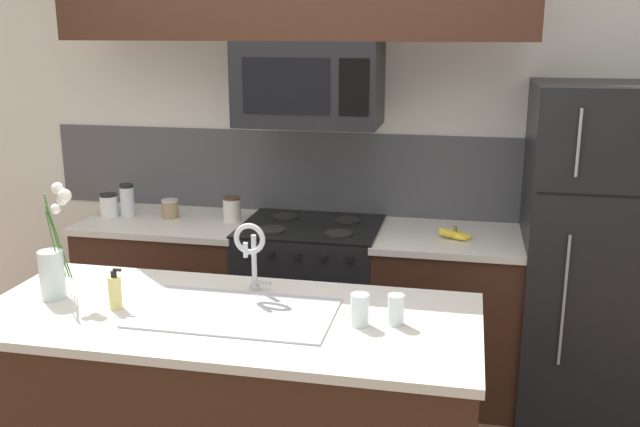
{
  "coord_description": "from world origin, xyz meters",
  "views": [
    {
      "loc": [
        0.83,
        -2.78,
        1.98
      ],
      "look_at": [
        0.18,
        0.27,
        1.16
      ],
      "focal_mm": 40.0,
      "sensor_mm": 36.0,
      "label": 1
    }
  ],
  "objects_px": {
    "microwave": "(309,84)",
    "flower_vase": "(54,266)",
    "storage_jar_short": "(170,209)",
    "storage_jar_squat": "(232,209)",
    "refrigerator": "(613,253)",
    "sink_faucet": "(251,248)",
    "storage_jar_tall": "(109,205)",
    "dish_soap_bottle": "(115,292)",
    "storage_jar_medium": "(127,200)",
    "banana_bunch": "(455,235)",
    "drinking_glass": "(360,310)",
    "spare_glass": "(396,310)",
    "stove_range": "(311,303)"
  },
  "relations": [
    {
      "from": "microwave",
      "to": "refrigerator",
      "type": "xyz_separation_m",
      "value": [
        1.58,
        0.04,
        -0.83
      ]
    },
    {
      "from": "microwave",
      "to": "sink_faucet",
      "type": "height_order",
      "value": "microwave"
    },
    {
      "from": "refrigerator",
      "to": "storage_jar_medium",
      "type": "distance_m",
      "value": 2.67
    },
    {
      "from": "refrigerator",
      "to": "stove_range",
      "type": "bearing_deg",
      "value": -179.27
    },
    {
      "from": "refrigerator",
      "to": "drinking_glass",
      "type": "bearing_deg",
      "value": -130.96
    },
    {
      "from": "stove_range",
      "to": "drinking_glass",
      "type": "relative_size",
      "value": 7.66
    },
    {
      "from": "microwave",
      "to": "refrigerator",
      "type": "bearing_deg",
      "value": 1.49
    },
    {
      "from": "storage_jar_tall",
      "to": "storage_jar_medium",
      "type": "relative_size",
      "value": 0.7
    },
    {
      "from": "dish_soap_bottle",
      "to": "spare_glass",
      "type": "relative_size",
      "value": 1.43
    },
    {
      "from": "dish_soap_bottle",
      "to": "storage_jar_squat",
      "type": "bearing_deg",
      "value": 88.79
    },
    {
      "from": "microwave",
      "to": "flower_vase",
      "type": "height_order",
      "value": "microwave"
    },
    {
      "from": "storage_jar_medium",
      "to": "refrigerator",
      "type": "bearing_deg",
      "value": 0.25
    },
    {
      "from": "refrigerator",
      "to": "flower_vase",
      "type": "relative_size",
      "value": 3.7
    },
    {
      "from": "sink_faucet",
      "to": "flower_vase",
      "type": "height_order",
      "value": "flower_vase"
    },
    {
      "from": "dish_soap_bottle",
      "to": "sink_faucet",
      "type": "bearing_deg",
      "value": 28.98
    },
    {
      "from": "storage_jar_medium",
      "to": "dish_soap_bottle",
      "type": "relative_size",
      "value": 1.17
    },
    {
      "from": "storage_jar_short",
      "to": "spare_glass",
      "type": "bearing_deg",
      "value": -41.26
    },
    {
      "from": "storage_jar_squat",
      "to": "storage_jar_tall",
      "type": "bearing_deg",
      "value": -176.29
    },
    {
      "from": "refrigerator",
      "to": "banana_bunch",
      "type": "height_order",
      "value": "refrigerator"
    },
    {
      "from": "drinking_glass",
      "to": "storage_jar_tall",
      "type": "bearing_deg",
      "value": 143.12
    },
    {
      "from": "storage_jar_medium",
      "to": "spare_glass",
      "type": "bearing_deg",
      "value": -36.16
    },
    {
      "from": "storage_jar_medium",
      "to": "storage_jar_short",
      "type": "bearing_deg",
      "value": 6.02
    },
    {
      "from": "refrigerator",
      "to": "flower_vase",
      "type": "height_order",
      "value": "refrigerator"
    },
    {
      "from": "storage_jar_tall",
      "to": "sink_faucet",
      "type": "xyz_separation_m",
      "value": [
        1.18,
        -1.02,
        0.13
      ]
    },
    {
      "from": "storage_jar_tall",
      "to": "storage_jar_short",
      "type": "bearing_deg",
      "value": 7.48
    },
    {
      "from": "storage_jar_tall",
      "to": "flower_vase",
      "type": "distance_m",
      "value": 1.29
    },
    {
      "from": "refrigerator",
      "to": "sink_faucet",
      "type": "xyz_separation_m",
      "value": [
        -1.6,
        -1.05,
        0.25
      ]
    },
    {
      "from": "storage_jar_tall",
      "to": "sink_faucet",
      "type": "bearing_deg",
      "value": -40.87
    },
    {
      "from": "storage_jar_squat",
      "to": "banana_bunch",
      "type": "distance_m",
      "value": 1.25
    },
    {
      "from": "storage_jar_medium",
      "to": "sink_faucet",
      "type": "bearing_deg",
      "value": -44.13
    },
    {
      "from": "sink_faucet",
      "to": "flower_vase",
      "type": "distance_m",
      "value": 0.8
    },
    {
      "from": "storage_jar_short",
      "to": "storage_jar_squat",
      "type": "height_order",
      "value": "storage_jar_squat"
    },
    {
      "from": "banana_bunch",
      "to": "refrigerator",
      "type": "bearing_deg",
      "value": 5.85
    },
    {
      "from": "dish_soap_bottle",
      "to": "drinking_glass",
      "type": "xyz_separation_m",
      "value": [
        0.96,
        0.03,
        -0.01
      ]
    },
    {
      "from": "storage_jar_short",
      "to": "drinking_glass",
      "type": "distance_m",
      "value": 1.84
    },
    {
      "from": "storage_jar_short",
      "to": "flower_vase",
      "type": "bearing_deg",
      "value": -87.62
    },
    {
      "from": "storage_jar_medium",
      "to": "sink_faucet",
      "type": "xyz_separation_m",
      "value": [
        1.07,
        -1.04,
        0.1
      ]
    },
    {
      "from": "microwave",
      "to": "drinking_glass",
      "type": "bearing_deg",
      "value": -69.36
    },
    {
      "from": "spare_glass",
      "to": "flower_vase",
      "type": "height_order",
      "value": "flower_vase"
    },
    {
      "from": "storage_jar_medium",
      "to": "microwave",
      "type": "bearing_deg",
      "value": -1.53
    },
    {
      "from": "stove_range",
      "to": "sink_faucet",
      "type": "height_order",
      "value": "sink_faucet"
    },
    {
      "from": "banana_bunch",
      "to": "drinking_glass",
      "type": "bearing_deg",
      "value": -104.76
    },
    {
      "from": "banana_bunch",
      "to": "flower_vase",
      "type": "height_order",
      "value": "flower_vase"
    },
    {
      "from": "refrigerator",
      "to": "drinking_glass",
      "type": "xyz_separation_m",
      "value": [
        -1.11,
        -1.28,
        0.11
      ]
    },
    {
      "from": "banana_bunch",
      "to": "storage_jar_short",
      "type": "bearing_deg",
      "value": 176.6
    },
    {
      "from": "storage_jar_tall",
      "to": "storage_jar_short",
      "type": "distance_m",
      "value": 0.36
    },
    {
      "from": "dish_soap_bottle",
      "to": "flower_vase",
      "type": "relative_size",
      "value": 0.36
    },
    {
      "from": "sink_faucet",
      "to": "banana_bunch",
      "type": "bearing_deg",
      "value": 50.46
    },
    {
      "from": "microwave",
      "to": "drinking_glass",
      "type": "distance_m",
      "value": 1.51
    },
    {
      "from": "storage_jar_medium",
      "to": "spare_glass",
      "type": "xyz_separation_m",
      "value": [
        1.69,
        -1.23,
        -0.04
      ]
    }
  ]
}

